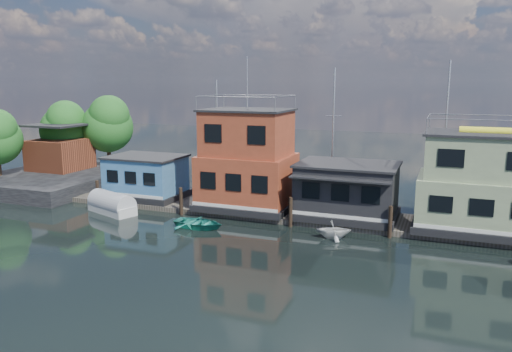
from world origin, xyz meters
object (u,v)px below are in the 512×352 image
at_px(dinghy_white, 334,229).
at_px(tarp_runabout, 112,205).
at_px(dinghy_teal, 199,223).
at_px(houseboat_red, 247,162).
at_px(houseboat_green, 481,184).
at_px(houseboat_dark, 347,190).
at_px(houseboat_blue, 146,177).

relative_size(dinghy_white, tarp_runabout, 0.49).
relative_size(dinghy_teal, dinghy_white, 1.55).
relative_size(houseboat_red, houseboat_green, 1.41).
distance_m(houseboat_green, dinghy_white, 10.40).
bearing_deg(houseboat_dark, dinghy_white, -90.11).
xyz_separation_m(houseboat_red, tarp_runabout, (-9.99, -4.25, -3.43)).
bearing_deg(houseboat_green, houseboat_blue, -180.00).
relative_size(houseboat_blue, dinghy_teal, 1.74).
xyz_separation_m(houseboat_dark, dinghy_white, (-0.01, -4.29, -1.79)).
height_order(houseboat_dark, tarp_runabout, houseboat_dark).
height_order(houseboat_blue, dinghy_white, houseboat_blue).
xyz_separation_m(houseboat_green, dinghy_white, (-9.01, -4.31, -2.93)).
relative_size(houseboat_red, dinghy_teal, 3.23).
distance_m(houseboat_red, dinghy_teal, 6.80).
distance_m(houseboat_blue, dinghy_teal, 9.81).
distance_m(houseboat_red, tarp_runabout, 11.39).
bearing_deg(dinghy_white, dinghy_teal, 78.18).
bearing_deg(houseboat_green, tarp_runabout, -171.05).
distance_m(houseboat_dark, tarp_runabout, 18.57).
xyz_separation_m(dinghy_teal, dinghy_white, (9.55, 1.17, 0.24)).
distance_m(houseboat_green, dinghy_teal, 19.61).
bearing_deg(houseboat_dark, dinghy_teal, -150.29).
distance_m(houseboat_red, houseboat_dark, 8.18).
height_order(houseboat_red, dinghy_white, houseboat_red).
relative_size(houseboat_dark, dinghy_teal, 2.01).
height_order(dinghy_teal, dinghy_white, dinghy_white).
height_order(houseboat_blue, houseboat_red, houseboat_red).
height_order(houseboat_green, dinghy_teal, houseboat_green).
height_order(houseboat_dark, dinghy_teal, houseboat_dark).
relative_size(houseboat_blue, houseboat_dark, 0.86).
relative_size(houseboat_green, dinghy_white, 3.54).
height_order(houseboat_dark, houseboat_green, houseboat_green).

